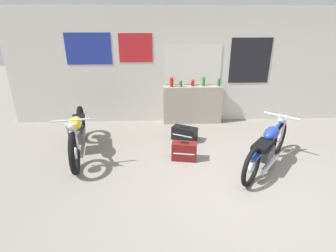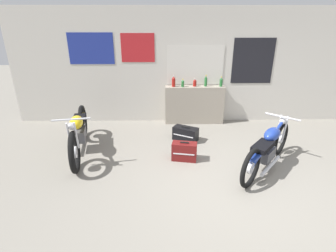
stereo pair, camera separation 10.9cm
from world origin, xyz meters
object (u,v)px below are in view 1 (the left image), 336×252
Objects in this scene: bottle_leftmost at (172,82)px; bottle_left_center at (181,83)px; bottle_right_center at (204,81)px; bottle_center at (193,83)px; motorcycle_yellow at (78,133)px; hard_case_black at (185,134)px; hard_case_darkred at (184,151)px; motorcycle_blue at (268,146)px; bottle_rightmost at (219,82)px.

bottle_leftmost is 0.23m from bottle_left_center.
bottle_center is at bearing -179.36° from bottle_right_center.
motorcycle_yellow is 3.67× the size of hard_case_black.
bottle_center reaches higher than hard_case_darkred.
bottle_leftmost is 1.43m from hard_case_black.
bottle_right_center is (0.27, 0.00, 0.04)m from bottle_center.
motorcycle_blue is 1.50m from hard_case_darkred.
bottle_left_center is 0.09× the size of motorcycle_yellow.
hard_case_black is at bearing 84.03° from hard_case_darkred.
hard_case_darkred is at bearing -95.97° from hard_case_black.
bottle_leftmost is 1.18m from bottle_rightmost.
motorcycle_blue reaches higher than hard_case_darkred.
bottle_left_center is at bearing -6.79° from bottle_leftmost.
bottle_left_center is 0.39× the size of hard_case_darkred.
bottle_center is 2.18m from hard_case_darkred.
bottle_right_center is (0.80, 0.03, 0.00)m from bottle_leftmost.
motorcycle_yellow is 2.12m from hard_case_darkred.
bottle_rightmost is 0.48× the size of hard_case_darkred.
bottle_left_center is 2.70m from motorcycle_blue.
bottle_rightmost reaches higher than motorcycle_yellow.
bottle_left_center is 1.37m from hard_case_black.
bottle_center is at bearing 33.45° from motorcycle_yellow.
hard_case_darkred is (2.07, -0.34, -0.27)m from motorcycle_yellow.
bottle_leftmost is 1.44× the size of bottle_center.
hard_case_black is (0.09, 0.88, -0.03)m from hard_case_darkred.
hard_case_darkred is at bearing -101.00° from bottle_center.
bottle_center is 1.43m from hard_case_black.
bottle_right_center reaches higher than hard_case_darkred.
bottle_rightmost is at bearing 62.05° from hard_case_darkred.
bottle_rightmost is (0.65, -0.02, 0.02)m from bottle_center.
bottle_center is 0.09× the size of motorcycle_yellow.
hard_case_black is at bearing 138.16° from motorcycle_blue.
motorcycle_yellow is (-3.52, 0.68, 0.03)m from motorcycle_blue.
bottle_leftmost is 1.42× the size of bottle_left_center.
bottle_right_center is 0.13× the size of motorcycle_yellow.
bottle_center is at bearing 2.51° from bottle_leftmost.
hard_case_darkred is 0.89m from hard_case_black.
bottle_center is 0.80× the size of bottle_rightmost.
motorcycle_yellow is at bearing -166.03° from hard_case_black.
bottle_center is (0.30, 0.05, -0.00)m from bottle_left_center.
bottle_left_center is at bearing 90.66° from hard_case_black.
hard_case_darkred is 0.84× the size of hard_case_black.
bottle_rightmost is at bearing 48.55° from hard_case_black.
hard_case_darkred is at bearing -92.40° from bottle_left_center.
bottle_leftmost is 0.56× the size of hard_case_darkred.
bottle_right_center reaches higher than hard_case_black.
bottle_leftmost is at bearing -178.13° from bottle_right_center.
bottle_right_center is at bearing 0.64° from bottle_center.
bottle_left_center is at bearing -170.66° from bottle_center.
bottle_rightmost is at bearing 100.33° from motorcycle_blue.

